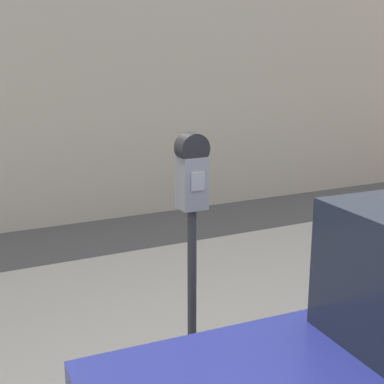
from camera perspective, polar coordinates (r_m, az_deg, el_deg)
sidewalk at (r=4.50m, az=-1.76°, el=-12.96°), size 24.00×2.80×0.13m
parking_meter at (r=3.13m, az=0.00°, el=-1.28°), size 0.18×0.15×1.57m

